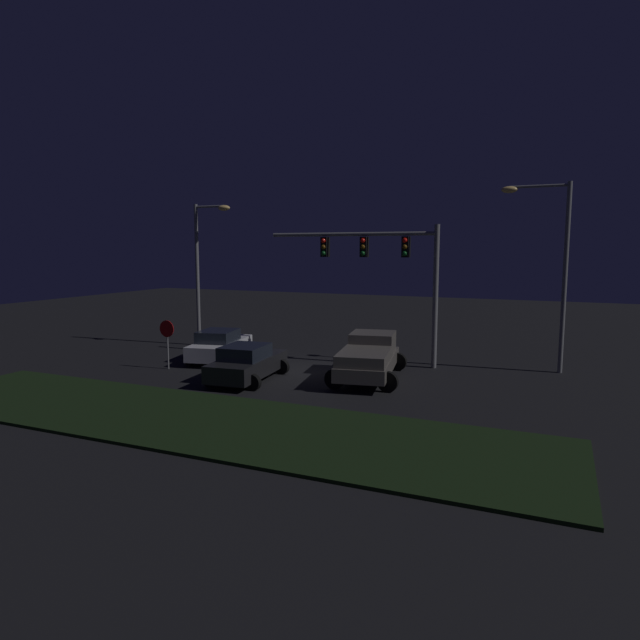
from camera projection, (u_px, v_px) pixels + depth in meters
ground_plane at (308, 370)px, 25.06m from camera, size 80.00×80.00×0.00m
grass_median at (199, 420)px, 17.59m from camera, size 22.56×5.40×0.10m
pickup_truck at (369, 355)px, 23.33m from camera, size 3.50×5.66×1.80m
car_sedan at (247, 363)px, 22.96m from camera, size 2.75×4.55×1.51m
car_sedan_far at (220, 345)px, 27.13m from camera, size 3.04×4.67×1.51m
traffic_signal_gantry at (384, 260)px, 25.80m from camera, size 8.32×0.56×6.50m
street_lamp_left at (204, 258)px, 30.71m from camera, size 2.29×0.44×7.84m
street_lamp_right at (551, 254)px, 24.07m from camera, size 2.88×0.44×8.25m
stop_sign at (167, 335)px, 25.03m from camera, size 0.76×0.08×2.23m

